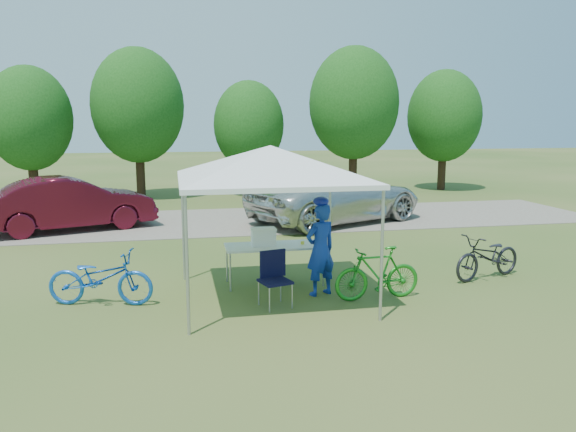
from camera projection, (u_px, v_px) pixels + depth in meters
name	position (u px, v px, depth m)	size (l,w,h in m)	color
ground	(271.00, 298.00, 10.09)	(100.00, 100.00, 0.00)	#2D5119
gravel_strip	(228.00, 221.00, 17.82)	(24.00, 5.00, 0.02)	gray
canopy	(270.00, 150.00, 9.65)	(4.53, 4.53, 3.00)	#A5A5AA
treeline	(205.00, 111.00, 23.01)	(24.89, 4.28, 6.30)	#382314
folding_table	(274.00, 247.00, 10.84)	(1.89, 0.79, 0.78)	white
folding_chair	(274.00, 273.00, 9.62)	(0.60, 0.62, 0.94)	black
cooler	(263.00, 237.00, 10.76)	(0.47, 0.32, 0.34)	white
ice_cream_cup	(303.00, 243.00, 10.89)	(0.07, 0.07, 0.05)	yellow
cyclist	(320.00, 249.00, 10.15)	(0.62, 0.41, 1.69)	#122F99
bike_blue	(101.00, 278.00, 9.64)	(0.63, 1.82, 0.95)	#1452B2
bike_green	(377.00, 273.00, 9.93)	(0.45, 1.59, 0.96)	#1C7F1E
bike_dark	(488.00, 256.00, 11.26)	(0.61, 1.74, 0.92)	black
minivan	(337.00, 196.00, 17.60)	(2.67, 5.78, 1.61)	silver
sedan	(71.00, 204.00, 16.20)	(1.63, 4.68, 1.54)	#4D0C1A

